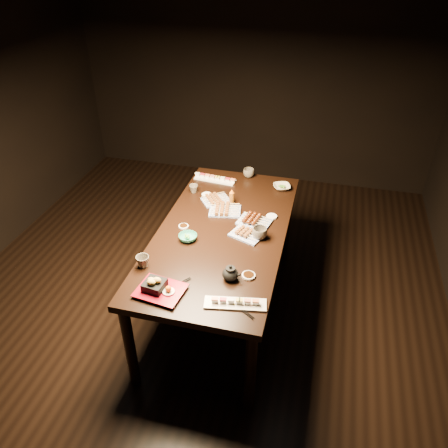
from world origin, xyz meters
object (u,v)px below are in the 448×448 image
at_px(yakitori_plate_center, 225,208).
at_px(condiment_bottle, 232,196).
at_px(teacup_mid_right, 260,233).
at_px(yakitori_plate_left, 216,198).
at_px(dining_table, 222,270).
at_px(sushi_platter_far, 215,178).
at_px(sushi_platter_near, 235,302).
at_px(edamame_bowl_cream, 282,187).
at_px(teacup_far_left, 194,189).
at_px(edamame_bowl_green, 188,237).
at_px(tempura_tray, 160,286).
at_px(teacup_far_right, 249,173).
at_px(teapot, 230,272).
at_px(teacup_near_left, 143,262).
at_px(yakitori_plate_right, 247,233).

height_order(yakitori_plate_center, condiment_bottle, condiment_bottle).
bearing_deg(teacup_mid_right, yakitori_plate_left, 136.44).
xyz_separation_m(dining_table, sushi_platter_far, (-0.25, 0.71, 0.40)).
distance_m(sushi_platter_near, sushi_platter_far, 1.50).
distance_m(sushi_platter_far, teacup_mid_right, 0.90).
xyz_separation_m(sushi_platter_far, edamame_bowl_cream, (0.58, -0.01, -0.00)).
xyz_separation_m(yakitori_plate_left, teacup_far_left, (-0.21, 0.09, 0.01)).
bearing_deg(teacup_far_left, dining_table, -52.03).
height_order(yakitori_plate_left, edamame_bowl_green, yakitori_plate_left).
height_order(tempura_tray, teacup_far_right, tempura_tray).
bearing_deg(tempura_tray, teapot, 38.19).
distance_m(yakitori_plate_left, edamame_bowl_cream, 0.58).
distance_m(yakitori_plate_center, teacup_far_left, 0.39).
distance_m(sushi_platter_near, teacup_far_right, 1.56).
bearing_deg(teacup_far_right, tempura_tray, -97.87).
relative_size(edamame_bowl_green, teapot, 1.07).
relative_size(tempura_tray, teacup_near_left, 3.22).
height_order(sushi_platter_near, teapot, teapot).
xyz_separation_m(sushi_platter_far, teacup_mid_right, (0.52, -0.74, 0.02)).
height_order(teacup_near_left, teacup_mid_right, teacup_mid_right).
bearing_deg(edamame_bowl_cream, yakitori_plate_center, -128.74).
bearing_deg(condiment_bottle, yakitori_plate_left, -176.30).
bearing_deg(teapot, yakitori_plate_right, 95.94).
relative_size(yakitori_plate_center, edamame_bowl_cream, 1.70).
bearing_deg(yakitori_plate_right, yakitori_plate_left, 150.66).
distance_m(yakitori_plate_right, yakitori_plate_left, 0.52).
bearing_deg(teacup_far_right, yakitori_plate_left, -109.94).
relative_size(sushi_platter_near, teacup_mid_right, 3.39).
relative_size(teacup_mid_right, teapot, 0.88).
bearing_deg(yakitori_plate_right, sushi_platter_far, 141.38).
distance_m(yakitori_plate_center, teacup_mid_right, 0.42).
bearing_deg(tempura_tray, edamame_bowl_cream, 77.25).
distance_m(dining_table, teacup_far_left, 0.72).
bearing_deg(tempura_tray, teacup_far_right, 89.66).
relative_size(dining_table, sushi_platter_near, 5.01).
height_order(sushi_platter_near, edamame_bowl_green, sushi_platter_near).
relative_size(yakitori_plate_center, teacup_far_left, 3.29).
height_order(teacup_mid_right, teacup_far_left, teacup_mid_right).
bearing_deg(edamame_bowl_cream, dining_table, -115.13).
bearing_deg(teacup_far_right, dining_table, -91.38).
bearing_deg(tempura_tray, teacup_mid_right, 63.12).
relative_size(dining_table, yakitori_plate_center, 7.60).
distance_m(yakitori_plate_center, teacup_near_left, 0.83).
bearing_deg(condiment_bottle, tempura_tray, -98.92).
relative_size(tempura_tray, teapot, 2.30).
relative_size(yakitori_plate_right, teacup_far_right, 2.30).
bearing_deg(sushi_platter_far, teacup_far_right, -147.81).
bearing_deg(yakitori_plate_right, condiment_bottle, 137.77).
height_order(edamame_bowl_green, teacup_near_left, teacup_near_left).
relative_size(yakitori_plate_center, yakitori_plate_left, 1.12).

